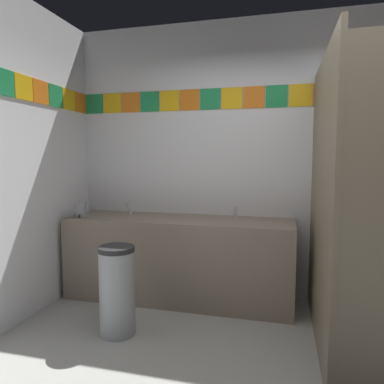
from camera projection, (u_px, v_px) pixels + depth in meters
The scene contains 8 objects.
wall_back at pixel (287, 159), 3.54m from camera, with size 4.46×0.09×2.83m.
vanity_counter at pixel (178, 258), 3.56m from camera, with size 2.27×0.62×0.83m.
faucet_left at pixel (130, 210), 3.75m from camera, with size 0.04×0.10×0.14m.
faucet_right at pixel (236, 214), 3.46m from camera, with size 0.04×0.10×0.14m.
soap_dispenser at pixel (82, 210), 3.57m from camera, with size 0.09×0.09×0.16m.
stall_divider at pixel (350, 206), 2.43m from camera, with size 0.92×1.56×2.21m.
toilet at pixel (370, 288), 3.06m from camera, with size 0.39×0.49×0.74m.
trash_bin at pixel (117, 290), 2.85m from camera, with size 0.29×0.29×0.73m.
Camera 1 is at (-0.04, -1.98, 1.44)m, focal length 32.87 mm.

